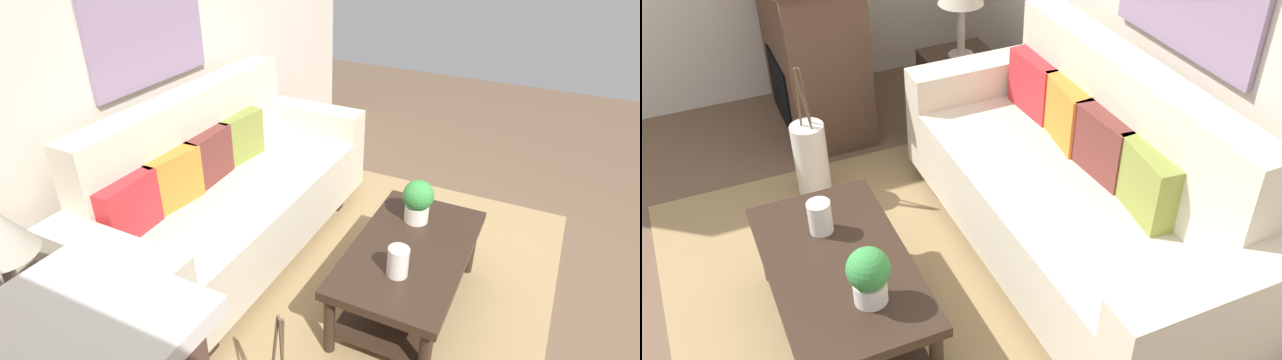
{
  "view_description": "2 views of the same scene",
  "coord_description": "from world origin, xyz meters",
  "views": [
    {
      "loc": [
        -2.25,
        -0.14,
        2.09
      ],
      "look_at": [
        0.15,
        1.09,
        0.59
      ],
      "focal_mm": 28.44,
      "sensor_mm": 36.0,
      "label": 1
    },
    {
      "loc": [
        2.25,
        -0.02,
        2.51
      ],
      "look_at": [
        -0.12,
        1.06,
        0.64
      ],
      "focal_mm": 39.46,
      "sensor_mm": 36.0,
      "label": 2
    }
  ],
  "objects": [
    {
      "name": "floor_vase_branch_b",
      "position": [
        -1.17,
        0.6,
        0.65
      ],
      "size": [
        0.05,
        0.04,
        0.36
      ],
      "primitive_type": "cylinder",
      "rotation": [
        0.08,
        0.1,
        0.0
      ],
      "color": "brown",
      "rests_on": "floor_vase"
    },
    {
      "name": "floor_vase_branch_c",
      "position": [
        -1.17,
        0.57,
        0.65
      ],
      "size": [
        0.02,
        0.02,
        0.36
      ],
      "primitive_type": "cylinder",
      "rotation": [
        -0.04,
        0.03,
        0.0
      ],
      "color": "brown",
      "rests_on": "floor_vase"
    },
    {
      "name": "floor_vase",
      "position": [
        -1.16,
        0.58,
        0.23
      ],
      "size": [
        0.19,
        0.19,
        0.47
      ],
      "primitive_type": "cylinder",
      "color": "white",
      "rests_on": "ground_plane"
    },
    {
      "name": "side_table",
      "position": [
        -1.42,
        1.65,
        0.28
      ],
      "size": [
        0.44,
        0.44,
        0.56
      ],
      "primitive_type": "cube",
      "color": "#332319",
      "rests_on": "ground_plane"
    },
    {
      "name": "floor_vase_branch_a",
      "position": [
        -1.14,
        0.58,
        0.65
      ],
      "size": [
        0.05,
        0.05,
        0.36
      ],
      "primitive_type": "cylinder",
      "rotation": [
        0.11,
        -0.11,
        0.0
      ],
      "color": "brown",
      "rests_on": "floor_vase"
    },
    {
      "name": "throw_pillow_orange",
      "position": [
        -0.37,
        1.77,
        0.68
      ],
      "size": [
        0.37,
        0.17,
        0.32
      ],
      "primitive_type": "cube",
      "rotation": [
        0.0,
        0.0,
        -0.13
      ],
      "color": "orange",
      "rests_on": "couch"
    },
    {
      "name": "tabletop_vase",
      "position": [
        -0.28,
        0.43,
        0.51
      ],
      "size": [
        0.11,
        0.11,
        0.16
      ],
      "primitive_type": "cylinder",
      "color": "white",
      "rests_on": "coffee_table"
    },
    {
      "name": "area_rug",
      "position": [
        0.0,
        0.5,
        0.01
      ],
      "size": [
        2.83,
        1.68,
        0.01
      ],
      "primitive_type": "cube",
      "color": "#A38456",
      "rests_on": "ground_plane"
    },
    {
      "name": "throw_pillow_crimson",
      "position": [
        -0.7,
        1.77,
        0.68
      ],
      "size": [
        0.37,
        0.14,
        0.32
      ],
      "primitive_type": "cube",
      "rotation": [
        0.0,
        0.0,
        0.05
      ],
      "color": "red",
      "rests_on": "couch"
    },
    {
      "name": "wall_back",
      "position": [
        0.0,
        2.18,
        1.35
      ],
      "size": [
        4.99,
        0.1,
        2.7
      ],
      "primitive_type": "cube",
      "color": "beige",
      "rests_on": "ground_plane"
    },
    {
      "name": "couch",
      "position": [
        -0.03,
        1.64,
        0.43
      ],
      "size": [
        2.16,
        0.84,
        1.08
      ],
      "color": "beige",
      "rests_on": "ground_plane"
    },
    {
      "name": "potted_plant_tabletop",
      "position": [
        0.23,
        0.49,
        0.57
      ],
      "size": [
        0.18,
        0.18,
        0.26
      ],
      "color": "white",
      "rests_on": "coffee_table"
    },
    {
      "name": "throw_pillow_olive",
      "position": [
        0.3,
        1.77,
        0.68
      ],
      "size": [
        0.37,
        0.17,
        0.32
      ],
      "primitive_type": "cube",
      "rotation": [
        0.0,
        0.0,
        -0.13
      ],
      "color": "olive",
      "rests_on": "couch"
    },
    {
      "name": "fireplace",
      "position": [
        -1.95,
        0.84,
        0.59
      ],
      "size": [
        1.02,
        0.58,
        1.16
      ],
      "color": "brown",
      "rests_on": "ground_plane"
    },
    {
      "name": "coffee_table",
      "position": [
        -0.04,
        0.44,
        0.31
      ],
      "size": [
        1.1,
        0.6,
        0.43
      ],
      "color": "#332319",
      "rests_on": "ground_plane"
    },
    {
      "name": "throw_pillow_maroon",
      "position": [
        -0.03,
        1.77,
        0.68
      ],
      "size": [
        0.37,
        0.14,
        0.32
      ],
      "primitive_type": "cube",
      "rotation": [
        0.0,
        0.0,
        0.05
      ],
      "color": "brown",
      "rests_on": "couch"
    }
  ]
}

